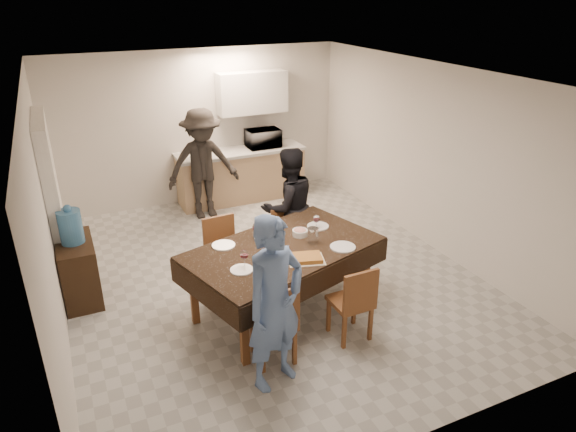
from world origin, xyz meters
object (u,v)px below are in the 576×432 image
object	(u,v)px
dining_table	(283,250)
microwave	(263,138)
water_pitcher	(313,235)
person_far	(288,207)
person_kitchen	(203,164)
console	(79,270)
person_near	(275,304)
savoury_tart	(306,258)
water_jug	(71,227)
wine_bottle	(277,233)

from	to	relation	value
dining_table	microwave	xyz separation A→B (m)	(1.18, 3.48, 0.27)
water_pitcher	dining_table	bearing A→B (deg)	171.87
dining_table	microwave	distance (m)	3.68
person_far	person_kitchen	size ratio (longest dim) A/B	0.91
console	microwave	xyz separation A→B (m)	(3.31, 2.22, 0.69)
person_near	person_kitchen	xyz separation A→B (m)	(0.50, 4.08, 0.03)
microwave	person_near	world-z (taller)	person_near
water_pitcher	savoury_tart	distance (m)	0.42
person_kitchen	water_pitcher	bearing A→B (deg)	-82.55
water_jug	person_near	xyz separation A→B (m)	(1.58, -2.31, -0.09)
wine_bottle	water_pitcher	bearing A→B (deg)	-14.04
water_jug	person_far	world-z (taller)	person_far
microwave	person_near	bearing A→B (deg)	69.09
dining_table	wine_bottle	world-z (taller)	wine_bottle
person_near	water_jug	bearing A→B (deg)	106.16
console	person_kitchen	size ratio (longest dim) A/B	0.46
water_jug	savoury_tart	xyz separation A→B (m)	(2.23, -1.64, -0.10)
console	person_kitchen	world-z (taller)	person_kitchen
water_pitcher	person_near	xyz separation A→B (m)	(-0.90, -1.00, -0.06)
microwave	console	bearing A→B (deg)	33.84
wine_bottle	savoury_tart	xyz separation A→B (m)	(0.15, -0.43, -0.13)
person_near	person_far	bearing A→B (deg)	44.06
console	person_far	xyz separation A→B (m)	(2.68, -0.21, 0.43)
wine_bottle	person_near	size ratio (longest dim) A/B	0.18
person_kitchen	microwave	bearing A→B (deg)	20.08
person_far	microwave	bearing A→B (deg)	-110.96
person_near	person_far	distance (m)	2.37
person_near	water_pitcher	bearing A→B (deg)	29.72
wine_bottle	person_far	xyz separation A→B (m)	(0.60, 1.00, -0.18)
water_jug	person_kitchen	size ratio (longest dim) A/B	0.22
person_far	water_pitcher	bearing A→B (deg)	73.27
console	person_near	size ratio (longest dim) A/B	0.48
console	wine_bottle	world-z (taller)	wine_bottle
water_pitcher	person_kitchen	size ratio (longest dim) A/B	0.10
dining_table	person_far	distance (m)	1.19
wine_bottle	person_far	bearing A→B (deg)	59.04
person_far	person_near	bearing A→B (deg)	55.93
console	person_near	xyz separation A→B (m)	(1.58, -2.31, 0.49)
water_jug	wine_bottle	size ratio (longest dim) A/B	1.27
person_far	person_kitchen	xyz separation A→B (m)	(-0.60, 1.98, 0.08)
microwave	person_far	size ratio (longest dim) A/B	0.35
console	wine_bottle	distance (m)	2.48
console	savoury_tart	distance (m)	2.81
water_jug	microwave	distance (m)	3.99
water_jug	person_far	bearing A→B (deg)	-4.39
person_near	person_far	world-z (taller)	person_near
wine_bottle	savoury_tart	size ratio (longest dim) A/B	0.82
wine_bottle	person_kitchen	bearing A→B (deg)	90.04
dining_table	person_kitchen	world-z (taller)	person_kitchen
savoury_tart	person_near	distance (m)	0.93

